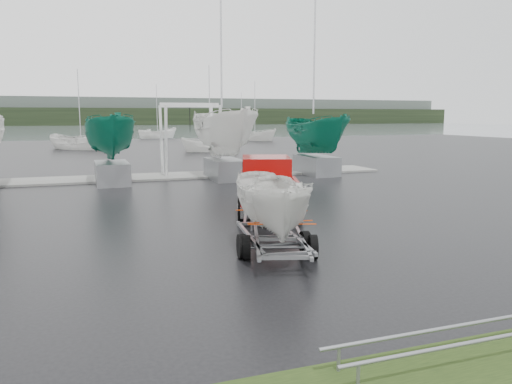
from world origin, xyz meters
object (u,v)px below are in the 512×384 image
(pickup_truck, at_px, (267,183))
(trailer_hitched, at_px, (280,162))
(boat_hoist, at_px, (190,129))
(trailer_parked, at_px, (272,156))

(pickup_truck, xyz_separation_m, trailer_hitched, (-1.96, -6.01, 1.36))
(pickup_truck, xyz_separation_m, boat_hoist, (-0.49, 10.87, 1.69))
(pickup_truck, distance_m, trailer_parked, 6.26)
(trailer_hitched, xyz_separation_m, boat_hoist, (1.47, 16.88, 0.32))
(trailer_parked, height_order, boat_hoist, trailer_parked)
(pickup_truck, bearing_deg, boat_hoist, 110.60)
(pickup_truck, height_order, trailer_parked, trailer_parked)
(trailer_hitched, relative_size, trailer_parked, 0.95)
(trailer_parked, bearing_deg, boat_hoist, 92.50)
(trailer_hitched, bearing_deg, pickup_truck, 90.00)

